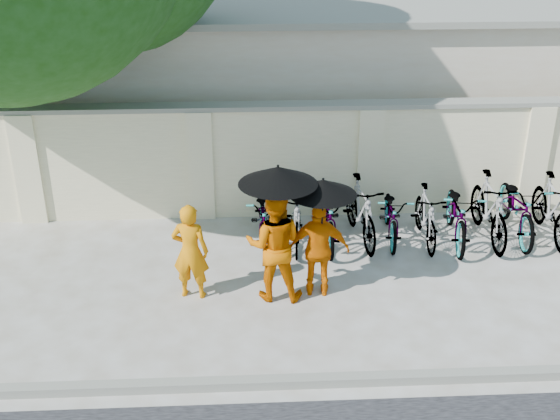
{
  "coord_description": "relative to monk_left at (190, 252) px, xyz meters",
  "views": [
    {
      "loc": [
        -0.2,
        -8.48,
        5.59
      ],
      "look_at": [
        0.29,
        0.99,
        1.1
      ],
      "focal_mm": 45.0,
      "sensor_mm": 36.0,
      "label": 1
    }
  ],
  "objects": [
    {
      "name": "monk_center",
      "position": [
        1.21,
        -0.08,
        0.12
      ],
      "size": [
        0.9,
        0.74,
        1.71
      ],
      "primitive_type": "imported",
      "rotation": [
        0.0,
        0.0,
        3.02
      ],
      "color": "#C35900",
      "rests_on": "ground"
    },
    {
      "name": "bike_7",
      "position": [
        4.9,
        1.56,
        -0.17
      ],
      "size": [
        0.55,
        1.89,
        1.13
      ],
      "primitive_type": "imported",
      "rotation": [
        0.0,
        0.0,
        -0.01
      ],
      "color": "slate",
      "rests_on": "ground"
    },
    {
      "name": "bike_3",
      "position": [
        2.73,
        1.63,
        -0.19
      ],
      "size": [
        0.71,
        1.85,
        1.09
      ],
      "primitive_type": "imported",
      "rotation": [
        0.0,
        0.0,
        0.12
      ],
      "color": "slate",
      "rests_on": "ground"
    },
    {
      "name": "building_behind",
      "position": [
        3.03,
        6.58,
        0.86
      ],
      "size": [
        14.0,
        6.0,
        3.2
      ],
      "primitive_type": "cube",
      "color": "beige",
      "rests_on": "ground"
    },
    {
      "name": "kerb",
      "position": [
        1.03,
        -2.12,
        -0.68
      ],
      "size": [
        40.0,
        0.16,
        0.12
      ],
      "primitive_type": "cube",
      "color": "gray",
      "rests_on": "ground"
    },
    {
      "name": "bike_6",
      "position": [
        4.36,
        1.53,
        -0.24
      ],
      "size": [
        0.92,
        1.97,
        1.0
      ],
      "primitive_type": "imported",
      "rotation": [
        0.0,
        0.0,
        -0.14
      ],
      "color": "slate",
      "rests_on": "ground"
    },
    {
      "name": "monk_left",
      "position": [
        0.0,
        0.0,
        0.0
      ],
      "size": [
        0.59,
        0.44,
        1.47
      ],
      "primitive_type": "imported",
      "rotation": [
        0.0,
        0.0,
        2.96
      ],
      "color": "orange",
      "rests_on": "ground"
    },
    {
      "name": "bike_1",
      "position": [
        1.65,
        1.53,
        -0.23
      ],
      "size": [
        0.6,
        1.71,
        1.01
      ],
      "primitive_type": "imported",
      "rotation": [
        0.0,
        0.0,
        -0.08
      ],
      "color": "slate",
      "rests_on": "ground"
    },
    {
      "name": "parasol_center",
      "position": [
        1.26,
        -0.16,
        1.22
      ],
      "size": [
        1.09,
        1.09,
        1.12
      ],
      "color": "black",
      "rests_on": "ground"
    },
    {
      "name": "bike_4",
      "position": [
        3.28,
        1.67,
        -0.3
      ],
      "size": [
        0.75,
        1.72,
        0.88
      ],
      "primitive_type": "imported",
      "rotation": [
        0.0,
        0.0,
        -0.1
      ],
      "color": "slate",
      "rests_on": "ground"
    },
    {
      "name": "bike_0",
      "position": [
        1.11,
        1.68,
        -0.29
      ],
      "size": [
        0.61,
        1.72,
        0.9
      ],
      "primitive_type": "imported",
      "rotation": [
        0.0,
        0.0,
        0.01
      ],
      "color": "slate",
      "rests_on": "ground"
    },
    {
      "name": "monk_right",
      "position": [
        1.86,
        -0.03,
        0.01
      ],
      "size": [
        0.91,
        0.46,
        1.49
      ],
      "primitive_type": "imported",
      "rotation": [
        0.0,
        0.0,
        3.03
      ],
      "color": "#D66102",
      "rests_on": "ground"
    },
    {
      "name": "bike_2",
      "position": [
        2.19,
        1.62,
        -0.24
      ],
      "size": [
        0.71,
        1.91,
        1.0
      ],
      "primitive_type": "imported",
      "rotation": [
        0.0,
        0.0,
        -0.03
      ],
      "color": "slate",
      "rests_on": "ground"
    },
    {
      "name": "ground",
      "position": [
        1.03,
        -0.42,
        -0.74
      ],
      "size": [
        80.0,
        80.0,
        0.0
      ],
      "primitive_type": "plane",
      "color": "#BDBDBD"
    },
    {
      "name": "bike_9",
      "position": [
        5.98,
        1.55,
        -0.19
      ],
      "size": [
        0.58,
        1.83,
        1.09
      ],
      "primitive_type": "imported",
      "rotation": [
        0.0,
        0.0,
        -0.04
      ],
      "color": "slate",
      "rests_on": "ground"
    },
    {
      "name": "compound_wall",
      "position": [
        2.03,
        2.78,
        0.26
      ],
      "size": [
        20.0,
        0.3,
        2.0
      ],
      "primitive_type": "cube",
      "color": "#F1E6BA",
      "rests_on": "ground"
    },
    {
      "name": "bike_5",
      "position": [
        3.82,
        1.5,
        -0.26
      ],
      "size": [
        0.5,
        1.6,
        0.95
      ],
      "primitive_type": "imported",
      "rotation": [
        0.0,
        0.0,
        -0.03
      ],
      "color": "slate",
      "rests_on": "ground"
    },
    {
      "name": "parasol_right",
      "position": [
        1.88,
        -0.11,
        1.02
      ],
      "size": [
        0.95,
        0.95,
        1.02
      ],
      "color": "black",
      "rests_on": "ground"
    },
    {
      "name": "bike_8",
      "position": [
        5.44,
        1.69,
        -0.22
      ],
      "size": [
        0.83,
        2.02,
        1.04
      ],
      "primitive_type": "imported",
      "rotation": [
        0.0,
        0.0,
        -0.07
      ],
      "color": "slate",
      "rests_on": "ground"
    }
  ]
}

